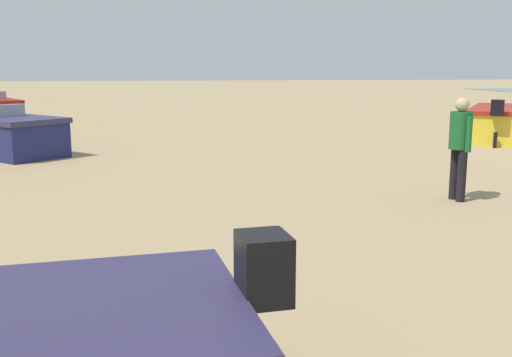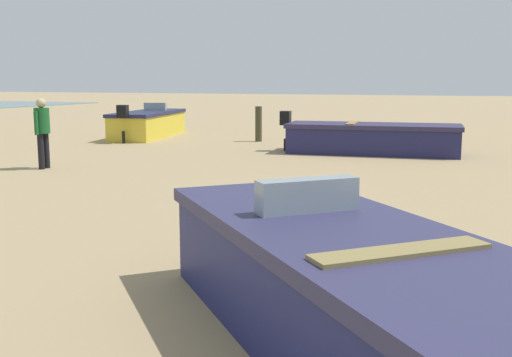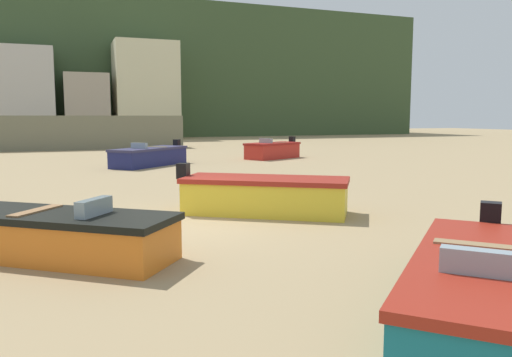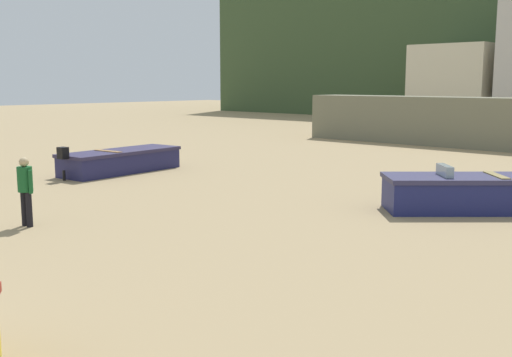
{
  "view_description": "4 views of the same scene",
  "coord_description": "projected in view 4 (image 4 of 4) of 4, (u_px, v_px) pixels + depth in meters",
  "views": [
    {
      "loc": [
        -13.83,
        10.47,
        2.08
      ],
      "look_at": [
        -5.37,
        9.14,
        0.48
      ],
      "focal_mm": 42.11,
      "sensor_mm": 36.0,
      "label": 1
    },
    {
      "loc": [
        5.9,
        15.55,
        2.02
      ],
      "look_at": [
        -0.48,
        13.02,
        0.9
      ],
      "focal_mm": 42.38,
      "sensor_mm": 36.0,
      "label": 2
    },
    {
      "loc": [
        -2.42,
        -11.14,
        2.46
      ],
      "look_at": [
        2.73,
        2.3,
        0.71
      ],
      "focal_mm": 35.52,
      "sensor_mm": 36.0,
      "label": 3
    },
    {
      "loc": [
        8.15,
        -0.54,
        3.3
      ],
      "look_at": [
        -2.8,
        11.16,
        0.77
      ],
      "focal_mm": 42.65,
      "sensor_mm": 36.0,
      "label": 4
    }
  ],
  "objects": [
    {
      "name": "boat_navy_2",
      "position": [
        474.0,
        193.0,
        15.76
      ],
      "size": [
        4.41,
        4.28,
        1.24
      ],
      "rotation": [
        0.0,
        0.0,
        2.33
      ],
      "color": "navy",
      "rests_on": "ground"
    },
    {
      "name": "beach_walker_foreground",
      "position": [
        25.0,
        186.0,
        13.99
      ],
      "size": [
        0.54,
        0.37,
        1.62
      ],
      "rotation": [
        0.0,
        0.0,
        3.24
      ],
      "color": "black",
      "rests_on": "ground"
    },
    {
      "name": "harbor_pier",
      "position": [
        494.0,
        123.0,
        30.54
      ],
      "size": [
        21.28,
        2.4,
        2.57
      ],
      "primitive_type": "cube",
      "color": "#706E56",
      "rests_on": "ground"
    },
    {
      "name": "townhouse_far_left",
      "position": [
        460.0,
        85.0,
        49.35
      ],
      "size": [
        6.32,
        6.55,
        6.3
      ],
      "primitive_type": "cube",
      "color": "beige",
      "rests_on": "ground"
    },
    {
      "name": "boat_navy_6",
      "position": [
        120.0,
        161.0,
        22.6
      ],
      "size": [
        2.1,
        5.07,
        1.15
      ],
      "rotation": [
        0.0,
        0.0,
        0.1
      ],
      "color": "navy",
      "rests_on": "ground"
    }
  ]
}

